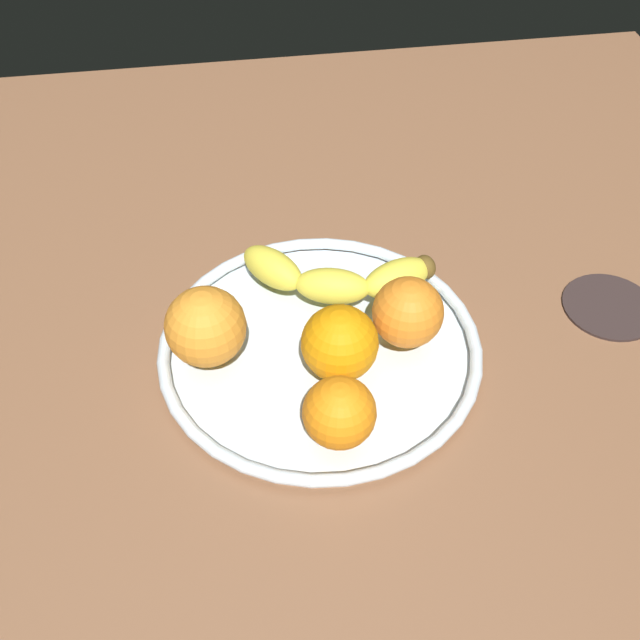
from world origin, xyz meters
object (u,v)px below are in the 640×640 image
object	(u,v)px
orange_center	(340,343)
orange_back_right	(205,325)
ambient_coaster	(610,306)
orange_front_left	(408,312)
orange_front_right	(338,413)
banana	(338,277)
fruit_bowl	(320,348)

from	to	relation	value
orange_center	orange_back_right	xyz separation A→B (cm)	(-11.79, 3.86, 0.23)
orange_center	ambient_coaster	world-z (taller)	orange_center
ambient_coaster	orange_front_left	bearing A→B (deg)	-173.86
orange_front_right	ambient_coaster	world-z (taller)	orange_front_right
orange_front_right	orange_front_left	bearing A→B (deg)	51.10
orange_back_right	orange_center	bearing A→B (deg)	-18.13
orange_center	ambient_coaster	xyz separation A→B (cm)	(29.28, 5.40, -5.03)
orange_back_right	banana	bearing A→B (deg)	26.08
fruit_bowl	banana	size ratio (longest dim) A/B	1.52
fruit_bowl	orange_back_right	bearing A→B (deg)	178.59
fruit_bowl	orange_front_right	distance (cm)	11.61
orange_center	orange_front_right	xyz separation A→B (cm)	(-1.35, -7.29, -0.39)
orange_back_right	ambient_coaster	size ratio (longest dim) A/B	0.78
orange_back_right	orange_front_right	world-z (taller)	orange_back_right
orange_center	ambient_coaster	size ratio (longest dim) A/B	0.73
orange_front_left	orange_front_right	world-z (taller)	orange_front_left
banana	orange_front_right	size ratio (longest dim) A/B	3.27
fruit_bowl	orange_front_left	xyz separation A→B (cm)	(8.21, -0.60, 4.27)
banana	orange_center	bearing A→B (deg)	-83.37
fruit_bowl	orange_center	world-z (taller)	orange_center
orange_front_left	orange_back_right	distance (cm)	18.77
fruit_bowl	banana	distance (cm)	7.83
orange_front_left	orange_back_right	xyz separation A→B (cm)	(-18.75, 0.86, 0.38)
orange_center	orange_back_right	size ratio (longest dim) A/B	0.94
orange_back_right	orange_front_right	bearing A→B (deg)	-46.88
banana	orange_front_left	size ratio (longest dim) A/B	3.04
orange_center	orange_front_left	xyz separation A→B (cm)	(6.96, 3.00, -0.15)
ambient_coaster	fruit_bowl	bearing A→B (deg)	-176.62
orange_front_right	orange_back_right	bearing A→B (deg)	133.12
orange_front_left	orange_front_right	xyz separation A→B (cm)	(-8.31, -10.29, -0.24)
orange_front_left	orange_back_right	bearing A→B (deg)	177.38
orange_front_right	ambient_coaster	xyz separation A→B (cm)	(30.62, 12.69, -4.65)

